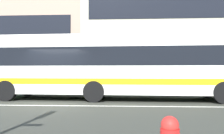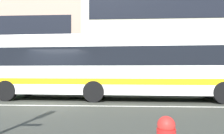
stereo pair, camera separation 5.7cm
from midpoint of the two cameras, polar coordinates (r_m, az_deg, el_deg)
name	(u,v)px [view 2 (the right image)]	position (r m, az deg, el deg)	size (l,w,h in m)	color
ground_plane	(44,105)	(10.22, -16.43, -9.19)	(160.00, 160.00, 0.00)	#363830
lane_centre_line	(44,105)	(10.22, -16.43, -9.17)	(60.00, 0.16, 0.01)	silver
hedge_row_far	(112,84)	(15.50, 0.04, -4.39)	(18.33, 1.10, 1.11)	#317134
apartment_block_right	(174,27)	(25.83, 15.32, 9.66)	(18.29, 10.24, 12.48)	#B4AF98
transit_bus	(112,65)	(11.84, 0.26, 0.62)	(12.32, 3.11, 3.26)	white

